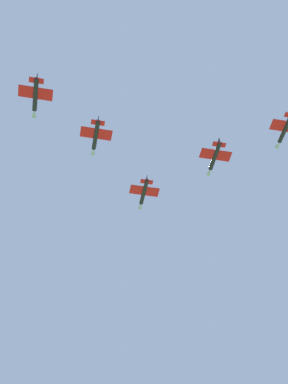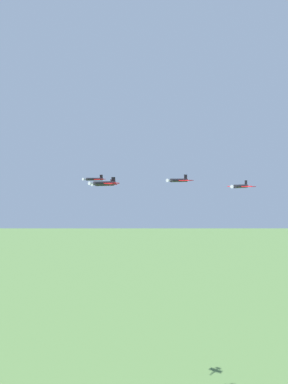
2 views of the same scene
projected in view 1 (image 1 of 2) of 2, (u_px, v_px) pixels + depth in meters
name	position (u px, v px, depth m)	size (l,w,h in m)	color
jet_lead	(144.00, 193.00, 173.30)	(12.50, 9.16, 2.60)	black
jet_port_inner	(96.00, 136.00, 159.09)	(12.50, 9.16, 2.60)	black
jet_starboard_inner	(215.00, 157.00, 162.19)	(12.50, 9.16, 2.60)	black
jet_port_outer	(35.00, 95.00, 147.32)	(12.50, 9.16, 2.60)	black
jet_starboard_outer	(285.00, 129.00, 157.66)	(12.50, 9.16, 2.60)	black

